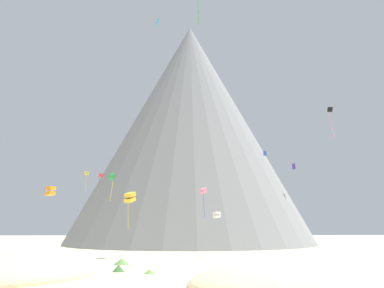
{
  "coord_description": "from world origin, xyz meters",
  "views": [
    {
      "loc": [
        -6.71,
        -32.39,
        4.27
      ],
      "look_at": [
        -2.18,
        33.75,
        19.05
      ],
      "focal_mm": 35.36,
      "sensor_mm": 36.0,
      "label": 1
    }
  ],
  "objects_px": {
    "kite_indigo_mid": "(294,166)",
    "kite_yellow_mid": "(86,174)",
    "bush_ridge_crest": "(122,261)",
    "kite_green_low": "(111,177)",
    "kite_gold_low": "(130,198)",
    "bush_near_right": "(150,272)",
    "bush_far_left": "(119,268)",
    "rock_massif": "(190,138)",
    "bush_low_patch": "(276,258)",
    "kite_orange_low": "(50,191)",
    "kite_cyan_high": "(158,22)",
    "kite_red_mid": "(101,177)",
    "kite_black_mid": "(330,116)",
    "bush_mid_center": "(384,266)",
    "kite_pink_low": "(203,191)",
    "kite_white_low": "(217,215)",
    "kite_blue_mid": "(265,153)"
  },
  "relations": [
    {
      "from": "kite_indigo_mid",
      "to": "kite_yellow_mid",
      "type": "bearing_deg",
      "value": -75.64
    },
    {
      "from": "bush_ridge_crest",
      "to": "kite_green_low",
      "type": "bearing_deg",
      "value": 102.47
    },
    {
      "from": "bush_ridge_crest",
      "to": "kite_gold_low",
      "type": "xyz_separation_m",
      "value": [
        -0.27,
        10.76,
        8.44
      ]
    },
    {
      "from": "bush_near_right",
      "to": "bush_ridge_crest",
      "type": "xyz_separation_m",
      "value": [
        -3.75,
        9.64,
        0.15
      ]
    },
    {
      "from": "bush_far_left",
      "to": "rock_massif",
      "type": "relative_size",
      "value": 0.02
    },
    {
      "from": "bush_low_patch",
      "to": "kite_gold_low",
      "type": "relative_size",
      "value": 0.44
    },
    {
      "from": "kite_orange_low",
      "to": "kite_green_low",
      "type": "relative_size",
      "value": 0.27
    },
    {
      "from": "bush_low_patch",
      "to": "kite_yellow_mid",
      "type": "bearing_deg",
      "value": 133.05
    },
    {
      "from": "kite_cyan_high",
      "to": "kite_gold_low",
      "type": "xyz_separation_m",
      "value": [
        -3.79,
        3.24,
        -27.82
      ]
    },
    {
      "from": "kite_yellow_mid",
      "to": "kite_indigo_mid",
      "type": "relative_size",
      "value": 3.2
    },
    {
      "from": "kite_red_mid",
      "to": "kite_yellow_mid",
      "type": "xyz_separation_m",
      "value": [
        -4.09,
        4.19,
        1.37
      ]
    },
    {
      "from": "kite_green_low",
      "to": "kite_black_mid",
      "type": "bearing_deg",
      "value": 7.07
    },
    {
      "from": "bush_mid_center",
      "to": "kite_yellow_mid",
      "type": "relative_size",
      "value": 0.34
    },
    {
      "from": "bush_far_left",
      "to": "kite_pink_low",
      "type": "bearing_deg",
      "value": 65.04
    },
    {
      "from": "bush_low_patch",
      "to": "kite_black_mid",
      "type": "xyz_separation_m",
      "value": [
        8.86,
        -1.37,
        20.37
      ]
    },
    {
      "from": "bush_low_patch",
      "to": "kite_pink_low",
      "type": "relative_size",
      "value": 0.52
    },
    {
      "from": "kite_yellow_mid",
      "to": "bush_ridge_crest",
      "type": "bearing_deg",
      "value": -76.12
    },
    {
      "from": "bush_ridge_crest",
      "to": "bush_mid_center",
      "type": "xyz_separation_m",
      "value": [
        27.5,
        -8.83,
        0.09
      ]
    },
    {
      "from": "bush_ridge_crest",
      "to": "kite_cyan_high",
      "type": "distance_m",
      "value": 37.2
    },
    {
      "from": "kite_black_mid",
      "to": "kite_indigo_mid",
      "type": "bearing_deg",
      "value": -23.01
    },
    {
      "from": "kite_pink_low",
      "to": "kite_black_mid",
      "type": "distance_m",
      "value": 23.52
    },
    {
      "from": "kite_green_low",
      "to": "bush_near_right",
      "type": "bearing_deg",
      "value": -41.2
    },
    {
      "from": "bush_ridge_crest",
      "to": "kite_green_low",
      "type": "distance_m",
      "value": 25.84
    },
    {
      "from": "kite_white_low",
      "to": "kite_indigo_mid",
      "type": "bearing_deg",
      "value": -158.6
    },
    {
      "from": "kite_pink_low",
      "to": "kite_gold_low",
      "type": "distance_m",
      "value": 12.88
    },
    {
      "from": "bush_mid_center",
      "to": "rock_massif",
      "type": "bearing_deg",
      "value": 103.36
    },
    {
      "from": "bush_low_patch",
      "to": "kite_white_low",
      "type": "height_order",
      "value": "kite_white_low"
    },
    {
      "from": "bush_low_patch",
      "to": "kite_yellow_mid",
      "type": "xyz_separation_m",
      "value": [
        -34.3,
        36.72,
        16.64
      ]
    },
    {
      "from": "kite_pink_low",
      "to": "kite_green_low",
      "type": "xyz_separation_m",
      "value": [
        -16.28,
        5.92,
        3.07
      ]
    },
    {
      "from": "kite_orange_low",
      "to": "kite_black_mid",
      "type": "distance_m",
      "value": 41.35
    },
    {
      "from": "kite_cyan_high",
      "to": "bush_mid_center",
      "type": "bearing_deg",
      "value": -145.21
    },
    {
      "from": "bush_low_patch",
      "to": "rock_massif",
      "type": "distance_m",
      "value": 59.95
    },
    {
      "from": "bush_ridge_crest",
      "to": "kite_yellow_mid",
      "type": "height_order",
      "value": "kite_yellow_mid"
    },
    {
      "from": "kite_yellow_mid",
      "to": "kite_gold_low",
      "type": "bearing_deg",
      "value": -71.13
    },
    {
      "from": "kite_indigo_mid",
      "to": "kite_red_mid",
      "type": "bearing_deg",
      "value": -70.44
    },
    {
      "from": "bush_far_left",
      "to": "kite_cyan_high",
      "type": "distance_m",
      "value": 39.41
    },
    {
      "from": "kite_pink_low",
      "to": "kite_indigo_mid",
      "type": "relative_size",
      "value": 3.29
    },
    {
      "from": "bush_low_patch",
      "to": "kite_green_low",
      "type": "height_order",
      "value": "kite_green_low"
    },
    {
      "from": "bush_ridge_crest",
      "to": "kite_pink_low",
      "type": "distance_m",
      "value": 21.96
    },
    {
      "from": "rock_massif",
      "to": "kite_green_low",
      "type": "relative_size",
      "value": 13.13
    },
    {
      "from": "bush_near_right",
      "to": "bush_far_left",
      "type": "relative_size",
      "value": 0.95
    },
    {
      "from": "kite_white_low",
      "to": "bush_ridge_crest",
      "type": "bearing_deg",
      "value": 12.58
    },
    {
      "from": "kite_orange_low",
      "to": "kite_blue_mid",
      "type": "bearing_deg",
      "value": -10.97
    },
    {
      "from": "kite_pink_low",
      "to": "kite_gold_low",
      "type": "relative_size",
      "value": 0.85
    },
    {
      "from": "bush_ridge_crest",
      "to": "kite_cyan_high",
      "type": "height_order",
      "value": "kite_cyan_high"
    },
    {
      "from": "kite_indigo_mid",
      "to": "kite_gold_low",
      "type": "relative_size",
      "value": 0.26
    },
    {
      "from": "kite_gold_low",
      "to": "kite_cyan_high",
      "type": "bearing_deg",
      "value": -6.65
    },
    {
      "from": "kite_red_mid",
      "to": "kite_orange_low",
      "type": "distance_m",
      "value": 34.85
    },
    {
      "from": "kite_blue_mid",
      "to": "kite_gold_low",
      "type": "relative_size",
      "value": 0.22
    },
    {
      "from": "kite_blue_mid",
      "to": "kite_yellow_mid",
      "type": "bearing_deg",
      "value": -122.64
    }
  ]
}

